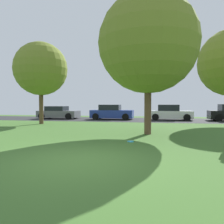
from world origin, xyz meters
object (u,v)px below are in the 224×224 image
maple_tree_near (148,43)px  frisbee_disc (131,141)px  oak_tree_left (41,69)px  parked_car_blue (112,113)px  parked_car_grey (58,113)px  parked_car_white (170,113)px

maple_tree_near → frisbee_disc: size_ratio=26.68×
oak_tree_left → frisbee_disc: size_ratio=23.50×
oak_tree_left → parked_car_blue: size_ratio=1.50×
frisbee_disc → parked_car_blue: bearing=104.9°
frisbee_disc → parked_car_grey: (-9.14, 12.67, 0.60)m
maple_tree_near → parked_car_white: (1.72, 10.57, -3.97)m
frisbee_disc → parked_car_white: parked_car_white is taller
oak_tree_left → parked_car_blue: (4.40, 6.07, -3.60)m
parked_car_blue → parked_car_white: 5.73m
oak_tree_left → parked_car_white: 12.43m
parked_car_grey → maple_tree_near: bearing=-46.4°
frisbee_disc → parked_car_blue: parked_car_blue is taller
parked_car_blue → frisbee_disc: bearing=-75.1°
oak_tree_left → parked_car_grey: size_ratio=1.50×
parked_car_grey → parked_car_blue: 5.73m
maple_tree_near → parked_car_blue: 11.81m
maple_tree_near → parked_car_grey: 14.67m
maple_tree_near → oak_tree_left: size_ratio=1.14×
maple_tree_near → oak_tree_left: bearing=152.8°
oak_tree_left → maple_tree_near: bearing=-27.2°
oak_tree_left → parked_car_blue: 8.31m
oak_tree_left → parked_car_white: size_ratio=1.56×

